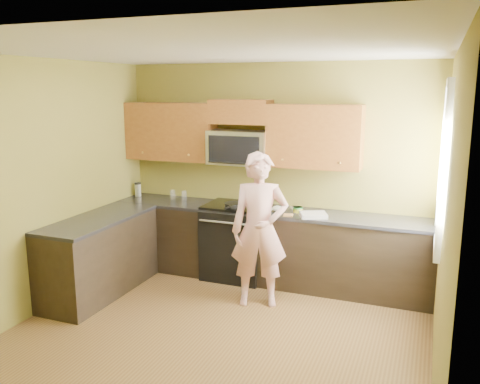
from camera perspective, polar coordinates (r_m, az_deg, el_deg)
The scene contains 26 objects.
floor at distance 5.04m, azimuth -3.40°, elevation -16.55°, with size 4.00×4.00×0.00m, color brown.
ceiling at distance 4.45m, azimuth -3.84°, elevation 15.74°, with size 4.00×4.00×0.00m, color white.
wall_back at distance 6.39m, azimuth 3.96°, elevation 2.37°, with size 4.00×4.00×0.00m, color olive.
wall_front at distance 2.95m, azimuth -20.42°, elevation -9.64°, with size 4.00×4.00×0.00m, color olive.
wall_left at distance 5.68m, azimuth -22.22°, elevation 0.34°, with size 4.00×4.00×0.00m, color olive.
wall_right at distance 4.16m, azimuth 22.33°, elevation -3.63°, with size 4.00×4.00×0.00m, color olive.
cabinet_back_run at distance 6.33m, azimuth 3.02°, elevation -6.19°, with size 4.00×0.60×0.88m, color black.
cabinet_left_run at distance 6.16m, azimuth -15.67°, elevation -7.14°, with size 0.60×1.60×0.88m, color black.
countertop_back at distance 6.19m, azimuth 3.04°, elevation -2.17°, with size 4.00×0.62×0.04m, color black.
countertop_left at distance 6.03m, azimuth -15.84°, elevation -3.01°, with size 0.62×1.60×0.04m, color black.
stove at distance 6.43m, azimuth -0.45°, elevation -5.57°, with size 0.76×0.65×0.95m, color black, non-canonical shape.
microwave at distance 6.32m, azimuth -0.04°, elevation 3.21°, with size 0.76×0.40×0.42m, color silver, non-canonical shape.
upper_cab_left at distance 6.77m, azimuth -7.77°, elevation 3.68°, with size 1.22×0.33×0.75m, color brown, non-canonical shape.
upper_cab_right at distance 6.08m, azimuth 8.37°, elevation 2.75°, with size 1.12×0.33×0.75m, color brown, non-canonical shape.
upper_cab_over_mw at distance 6.29m, azimuth 0.08°, elevation 9.12°, with size 0.76×0.33×0.30m, color brown.
window at distance 5.28m, azimuth 22.24°, elevation 2.83°, with size 0.06×1.06×1.66m, color white, non-canonical shape.
woman at distance 5.53m, azimuth 2.24°, elevation -4.33°, with size 0.63×0.41×1.72m, color #E47472.
frying_pan at distance 6.19m, azimuth -0.70°, elevation -1.70°, with size 0.24×0.41×0.05m, color black, non-canonical shape.
butter_tub at distance 6.08m, azimuth 6.61°, elevation -2.30°, with size 0.11×0.11×0.08m, color #F0EF3F, non-canonical shape.
toast_slice at distance 5.90m, azimuth 5.51°, elevation -2.64°, with size 0.11×0.11×0.01m, color #B27F47.
napkin_a at distance 6.09m, azimuth 3.24°, elevation -1.92°, with size 0.11×0.12×0.06m, color silver.
napkin_b at distance 6.11m, azimuth 4.26°, elevation -1.88°, with size 0.12×0.13×0.07m, color silver.
dish_towel at distance 5.88m, azimuth 8.33°, elevation -2.60°, with size 0.30×0.24×0.05m, color white.
travel_mug at distance 7.07m, azimuth -11.50°, elevation -0.47°, with size 0.09×0.09×0.19m, color silver, non-canonical shape.
glass_a at distance 6.74m, azimuth -6.36°, elevation -0.38°, with size 0.07×0.07×0.12m, color silver.
glass_c at distance 6.81m, azimuth -7.65°, elevation -0.30°, with size 0.07×0.07×0.12m, color silver.
Camera 1 is at (1.88, -4.02, 2.39)m, focal length 37.51 mm.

